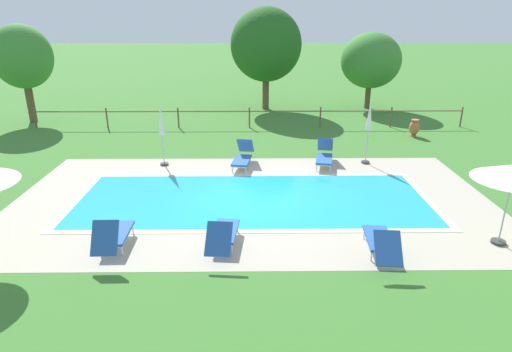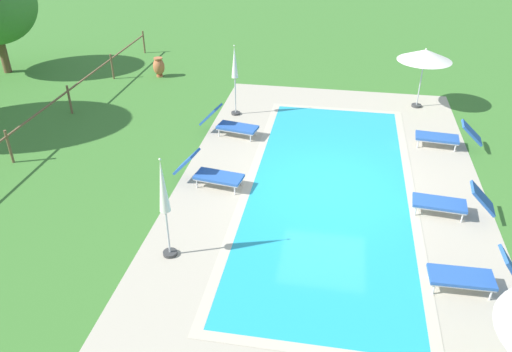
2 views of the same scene
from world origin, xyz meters
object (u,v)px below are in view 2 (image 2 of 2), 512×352
object	(u,v)px
sun_lounger_north_near_steps	(209,173)
sun_lounger_north_far	(230,124)
sun_lounger_south_near_corner	(452,202)
patio_umbrella_closed_row_mid_west	(235,70)
sun_lounger_north_mid	(476,275)
sun_lounger_north_end	(447,136)
terracotta_urn_near_fence	(159,67)
patio_umbrella_closed_row_west	(164,195)
patio_umbrella_open_foreground	(425,55)

from	to	relation	value
sun_lounger_north_near_steps	sun_lounger_north_far	world-z (taller)	sun_lounger_north_near_steps
sun_lounger_south_near_corner	sun_lounger_north_near_steps	bearing A→B (deg)	86.58
sun_lounger_north_near_steps	patio_umbrella_closed_row_mid_west	world-z (taller)	patio_umbrella_closed_row_mid_west
sun_lounger_north_mid	sun_lounger_north_far	distance (m)	9.00
sun_lounger_north_near_steps	sun_lounger_south_near_corner	world-z (taller)	sun_lounger_north_near_steps
sun_lounger_north_near_steps	sun_lounger_north_end	bearing A→B (deg)	-62.83
sun_lounger_north_end	terracotta_urn_near_fence	bearing A→B (deg)	66.89
sun_lounger_north_far	sun_lounger_north_end	xyz separation A→B (m)	(0.27, -6.85, -0.01)
sun_lounger_north_mid	terracotta_urn_near_fence	xyz separation A→B (m)	(11.22, 10.62, 0.04)
sun_lounger_north_mid	patio_umbrella_closed_row_mid_west	world-z (taller)	patio_umbrella_closed_row_mid_west
sun_lounger_north_near_steps	patio_umbrella_closed_row_west	size ratio (longest dim) A/B	0.79
sun_lounger_north_near_steps	sun_lounger_north_end	size ratio (longest dim) A/B	0.99
sun_lounger_north_near_steps	patio_umbrella_closed_row_mid_west	bearing A→B (deg)	3.39
sun_lounger_south_near_corner	patio_umbrella_closed_row_west	distance (m)	7.07
patio_umbrella_closed_row_west	sun_lounger_south_near_corner	bearing A→B (deg)	-67.30
sun_lounger_north_near_steps	sun_lounger_north_far	bearing A→B (deg)	2.42
patio_umbrella_open_foreground	terracotta_urn_near_fence	size ratio (longest dim) A/B	2.67
sun_lounger_north_mid	terracotta_urn_near_fence	size ratio (longest dim) A/B	2.23
sun_lounger_north_far	sun_lounger_south_near_corner	size ratio (longest dim) A/B	1.00
sun_lounger_north_end	sun_lounger_south_near_corner	distance (m)	3.85
sun_lounger_north_mid	sun_lounger_north_far	bearing A→B (deg)	45.99
sun_lounger_south_near_corner	patio_umbrella_closed_row_west	bearing A→B (deg)	112.70
sun_lounger_north_near_steps	terracotta_urn_near_fence	bearing A→B (deg)	27.72
sun_lounger_north_near_steps	patio_umbrella_closed_row_mid_west	xyz separation A→B (m)	(4.84, 0.29, 1.26)
sun_lounger_north_near_steps	terracotta_urn_near_fence	xyz separation A→B (m)	(8.14, 4.28, 0.05)
sun_lounger_south_near_corner	sun_lounger_north_end	bearing A→B (deg)	-6.50
sun_lounger_north_mid	sun_lounger_north_end	size ratio (longest dim) A/B	0.91
sun_lounger_north_far	patio_umbrella_closed_row_mid_west	size ratio (longest dim) A/B	0.79
sun_lounger_north_end	sun_lounger_south_near_corner	bearing A→B (deg)	173.50
patio_umbrella_open_foreground	patio_umbrella_closed_row_west	size ratio (longest dim) A/B	0.88
sun_lounger_north_far	sun_lounger_north_end	bearing A→B (deg)	-87.70
patio_umbrella_closed_row_west	patio_umbrella_closed_row_mid_west	world-z (taller)	patio_umbrella_closed_row_mid_west
sun_lounger_north_near_steps	patio_umbrella_closed_row_west	world-z (taller)	patio_umbrella_closed_row_west
sun_lounger_north_end	sun_lounger_south_near_corner	xyz separation A→B (m)	(-3.82, 0.44, 0.00)
patio_umbrella_closed_row_west	patio_umbrella_closed_row_mid_west	xyz separation A→B (m)	(7.90, 0.15, 0.04)
sun_lounger_north_near_steps	patio_umbrella_closed_row_west	bearing A→B (deg)	177.36
sun_lounger_north_far	patio_umbrella_open_foreground	world-z (taller)	patio_umbrella_open_foreground
patio_umbrella_closed_row_west	terracotta_urn_near_fence	distance (m)	12.00
sun_lounger_north_mid	terracotta_urn_near_fence	world-z (taller)	sun_lounger_north_mid
sun_lounger_north_mid	sun_lounger_north_end	world-z (taller)	sun_lounger_north_mid
sun_lounger_north_far	patio_umbrella_closed_row_west	world-z (taller)	patio_umbrella_closed_row_west
patio_umbrella_closed_row_mid_west	terracotta_urn_near_fence	bearing A→B (deg)	50.36
patio_umbrella_closed_row_mid_west	sun_lounger_north_far	bearing A→B (deg)	-174.76
sun_lounger_north_far	patio_umbrella_closed_row_mid_west	xyz separation A→B (m)	(1.66, 0.15, 1.26)
sun_lounger_north_far	sun_lounger_south_near_corner	world-z (taller)	sun_lounger_north_far
sun_lounger_north_end	patio_umbrella_closed_row_west	size ratio (longest dim) A/B	0.81
patio_umbrella_closed_row_west	patio_umbrella_closed_row_mid_west	size ratio (longest dim) A/B	0.99
sun_lounger_south_near_corner	patio_umbrella_open_foreground	xyz separation A→B (m)	(7.03, 0.13, 1.54)
patio_umbrella_open_foreground	patio_umbrella_closed_row_mid_west	world-z (taller)	patio_umbrella_closed_row_mid_west
sun_lounger_south_near_corner	sun_lounger_north_mid	bearing A→B (deg)	-178.82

